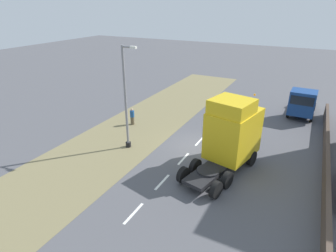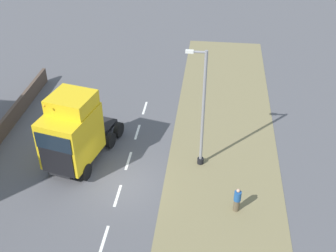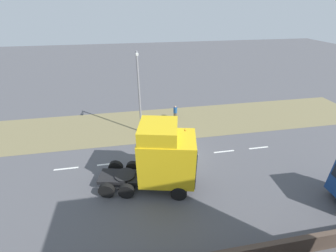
% 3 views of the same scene
% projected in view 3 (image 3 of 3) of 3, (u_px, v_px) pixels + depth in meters
% --- Properties ---
extents(ground_plane, '(120.00, 120.00, 0.00)m').
position_uv_depth(ground_plane, '(177.00, 157.00, 18.51)').
color(ground_plane, '#515156').
rests_on(ground_plane, ground).
extents(grass_verge, '(7.00, 44.00, 0.01)m').
position_uv_depth(grass_verge, '(165.00, 123.00, 23.68)').
color(grass_verge, olive).
rests_on(grass_verge, ground).
extents(lane_markings, '(0.16, 17.80, 0.00)m').
position_uv_depth(lane_markings, '(169.00, 157.00, 18.41)').
color(lane_markings, white).
rests_on(lane_markings, ground).
extents(lorry_cab, '(3.89, 6.72, 4.96)m').
position_uv_depth(lorry_cab, '(163.00, 158.00, 14.43)').
color(lorry_cab, black).
rests_on(lorry_cab, ground).
extents(lamp_post, '(1.32, 0.40, 7.69)m').
position_uv_depth(lamp_post, '(140.00, 99.00, 20.32)').
color(lamp_post, black).
rests_on(lamp_post, ground).
extents(pedestrian, '(0.39, 0.39, 1.54)m').
position_uv_depth(pedestrian, '(175.00, 113.00, 24.15)').
color(pedestrian, brown).
rests_on(pedestrian, ground).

